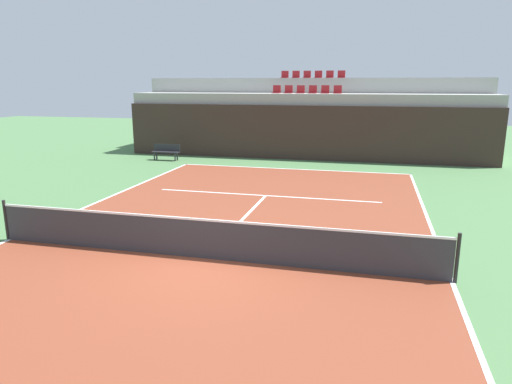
# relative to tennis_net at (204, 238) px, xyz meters

# --- Properties ---
(ground_plane) EXTENTS (80.00, 80.00, 0.00)m
(ground_plane) POSITION_rel_tennis_net_xyz_m (0.00, 0.00, -0.51)
(ground_plane) COLOR #477042
(court_surface) EXTENTS (11.00, 24.00, 0.01)m
(court_surface) POSITION_rel_tennis_net_xyz_m (0.00, 0.00, -0.50)
(court_surface) COLOR brown
(court_surface) RESTS_ON ground_plane
(baseline_far) EXTENTS (11.00, 0.10, 0.00)m
(baseline_far) POSITION_rel_tennis_net_xyz_m (0.00, 11.95, -0.50)
(baseline_far) COLOR white
(baseline_far) RESTS_ON court_surface
(sideline_left) EXTENTS (0.10, 24.00, 0.00)m
(sideline_left) POSITION_rel_tennis_net_xyz_m (-5.45, 0.00, -0.50)
(sideline_left) COLOR white
(sideline_left) RESTS_ON court_surface
(sideline_right) EXTENTS (0.10, 24.00, 0.00)m
(sideline_right) POSITION_rel_tennis_net_xyz_m (5.45, 0.00, -0.50)
(sideline_right) COLOR white
(sideline_right) RESTS_ON court_surface
(service_line_far) EXTENTS (8.26, 0.10, 0.00)m
(service_line_far) POSITION_rel_tennis_net_xyz_m (0.00, 6.40, -0.50)
(service_line_far) COLOR white
(service_line_far) RESTS_ON court_surface
(centre_service_line) EXTENTS (0.10, 6.40, 0.00)m
(centre_service_line) POSITION_rel_tennis_net_xyz_m (0.00, 3.20, -0.50)
(centre_service_line) COLOR white
(centre_service_line) RESTS_ON court_surface
(back_wall) EXTENTS (19.78, 0.30, 2.89)m
(back_wall) POSITION_rel_tennis_net_xyz_m (0.00, 14.91, 0.94)
(back_wall) COLOR #33231E
(back_wall) RESTS_ON ground_plane
(stands_tier_lower) EXTENTS (19.78, 2.40, 3.48)m
(stands_tier_lower) POSITION_rel_tennis_net_xyz_m (0.00, 16.26, 1.23)
(stands_tier_lower) COLOR #9E9E99
(stands_tier_lower) RESTS_ON ground_plane
(stands_tier_upper) EXTENTS (19.78, 2.40, 4.32)m
(stands_tier_upper) POSITION_rel_tennis_net_xyz_m (0.00, 18.66, 1.65)
(stands_tier_upper) COLOR #9E9E99
(stands_tier_upper) RESTS_ON ground_plane
(seating_row_lower) EXTENTS (3.83, 0.44, 0.44)m
(seating_row_lower) POSITION_rel_tennis_net_xyz_m (-0.00, 16.35, 3.10)
(seating_row_lower) COLOR maroon
(seating_row_lower) RESTS_ON stands_tier_lower
(seating_row_upper) EXTENTS (3.83, 0.44, 0.44)m
(seating_row_upper) POSITION_rel_tennis_net_xyz_m (-0.00, 18.75, 3.94)
(seating_row_upper) COLOR maroon
(seating_row_upper) RESTS_ON stands_tier_upper
(tennis_net) EXTENTS (11.08, 0.08, 1.07)m
(tennis_net) POSITION_rel_tennis_net_xyz_m (0.00, 0.00, 0.00)
(tennis_net) COLOR black
(tennis_net) RESTS_ON court_surface
(player_bench) EXTENTS (1.50, 0.40, 0.85)m
(player_bench) POSITION_rel_tennis_net_xyz_m (-7.00, 12.97, -0.00)
(player_bench) COLOR #232328
(player_bench) RESTS_ON ground_plane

